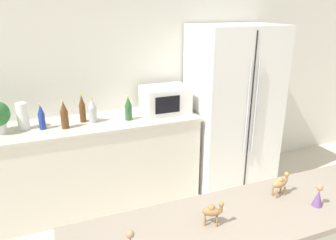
# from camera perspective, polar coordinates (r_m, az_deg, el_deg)

# --- Properties ---
(wall_back) EXTENTS (8.00, 0.06, 2.55)m
(wall_back) POSITION_cam_1_polar(r_m,az_deg,el_deg) (3.65, -6.89, 7.30)
(wall_back) COLOR silver
(wall_back) RESTS_ON ground_plane
(back_counter) EXTENTS (2.06, 0.63, 0.94)m
(back_counter) POSITION_cam_1_polar(r_m,az_deg,el_deg) (3.53, -11.84, -7.36)
(back_counter) COLOR silver
(back_counter) RESTS_ON ground_plane
(refrigerator) EXTENTS (0.93, 0.72, 1.84)m
(refrigerator) POSITION_cam_1_polar(r_m,az_deg,el_deg) (3.82, 11.11, 2.11)
(refrigerator) COLOR white
(refrigerator) RESTS_ON ground_plane
(paper_towel_roll) EXTENTS (0.10, 0.10, 0.25)m
(paper_towel_roll) POSITION_cam_1_polar(r_m,az_deg,el_deg) (3.31, -24.00, 0.60)
(paper_towel_roll) COLOR white
(paper_towel_roll) RESTS_ON back_counter
(microwave) EXTENTS (0.48, 0.37, 0.28)m
(microwave) POSITION_cam_1_polar(r_m,az_deg,el_deg) (3.50, -0.50, 3.56)
(microwave) COLOR white
(microwave) RESTS_ON back_counter
(back_bottle_0) EXTENTS (0.06, 0.06, 0.28)m
(back_bottle_0) POSITION_cam_1_polar(r_m,az_deg,el_deg) (3.32, -14.71, 1.91)
(back_bottle_0) COLOR brown
(back_bottle_0) RESTS_ON back_counter
(back_bottle_1) EXTENTS (0.07, 0.07, 0.27)m
(back_bottle_1) POSITION_cam_1_polar(r_m,az_deg,el_deg) (3.19, -17.62, 0.80)
(back_bottle_1) COLOR brown
(back_bottle_1) RESTS_ON back_counter
(back_bottle_2) EXTENTS (0.06, 0.06, 0.25)m
(back_bottle_2) POSITION_cam_1_polar(r_m,az_deg,el_deg) (3.24, -21.17, 0.46)
(back_bottle_2) COLOR navy
(back_bottle_2) RESTS_ON back_counter
(back_bottle_3) EXTENTS (0.07, 0.07, 0.25)m
(back_bottle_3) POSITION_cam_1_polar(r_m,az_deg,el_deg) (3.30, -6.92, 2.00)
(back_bottle_3) COLOR #2D6033
(back_bottle_3) RESTS_ON back_counter
(back_bottle_4) EXTENTS (0.08, 0.08, 0.24)m
(back_bottle_4) POSITION_cam_1_polar(r_m,az_deg,el_deg) (3.29, -13.03, 1.54)
(back_bottle_4) COLOR #B2B7BC
(back_bottle_4) RESTS_ON back_counter
(camel_figurine) EXTENTS (0.11, 0.09, 0.13)m
(camel_figurine) POSITION_cam_1_polar(r_m,az_deg,el_deg) (1.71, 7.73, -15.43)
(camel_figurine) COLOR olive
(camel_figurine) RESTS_ON bar_counter
(camel_figurine_second) EXTENTS (0.11, 0.06, 0.14)m
(camel_figurine_second) POSITION_cam_1_polar(r_m,az_deg,el_deg) (2.03, 18.96, -10.29)
(camel_figurine_second) COLOR #A87F4C
(camel_figurine_second) RESTS_ON bar_counter
(wise_man_figurine_purple) EXTENTS (0.06, 0.06, 0.13)m
(wise_man_figurine_purple) POSITION_cam_1_polar(r_m,az_deg,el_deg) (2.02, 24.70, -12.04)
(wise_man_figurine_purple) COLOR #6B4784
(wise_man_figurine_purple) RESTS_ON bar_counter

